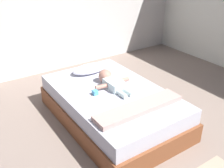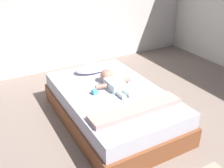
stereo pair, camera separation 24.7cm
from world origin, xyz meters
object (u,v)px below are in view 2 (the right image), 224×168
object	(u,v)px
bed	(112,106)
toothbrush	(121,79)
pillow	(93,68)
baby	(112,82)
toy_block	(95,92)

from	to	relation	value
bed	toothbrush	world-z (taller)	toothbrush
bed	pillow	world-z (taller)	pillow
bed	pillow	bearing A→B (deg)	85.59
baby	toy_block	xyz separation A→B (m)	(-0.30, -0.08, -0.04)
toothbrush	bed	bearing A→B (deg)	-141.19
bed	toy_block	world-z (taller)	toy_block
baby	toothbrush	world-z (taller)	baby
toothbrush	toy_block	distance (m)	0.54
baby	toy_block	distance (m)	0.32
bed	toy_block	distance (m)	0.35
toy_block	baby	bearing A→B (deg)	15.50
bed	baby	bearing A→B (deg)	59.80
toothbrush	toy_block	bearing A→B (deg)	-159.98
bed	baby	size ratio (longest dim) A/B	3.13
pillow	toothbrush	size ratio (longest dim) A/B	4.28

